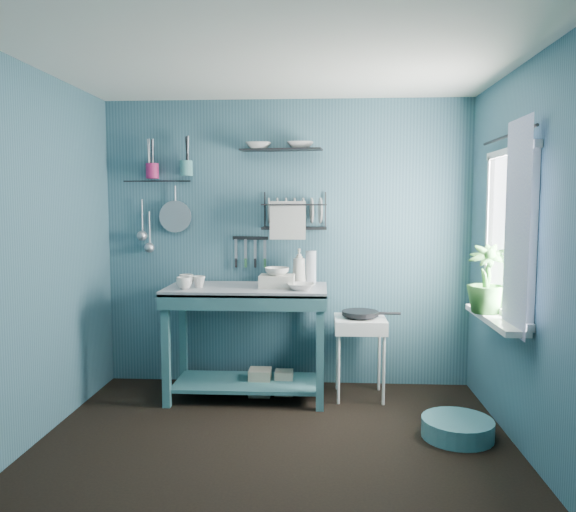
# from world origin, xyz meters

# --- Properties ---
(floor) EXTENTS (3.20, 3.20, 0.00)m
(floor) POSITION_xyz_m (0.00, 0.00, 0.00)
(floor) COLOR black
(floor) RESTS_ON ground
(ceiling) EXTENTS (3.20, 3.20, 0.00)m
(ceiling) POSITION_xyz_m (0.00, 0.00, 2.50)
(ceiling) COLOR silver
(ceiling) RESTS_ON ground
(wall_back) EXTENTS (3.20, 0.00, 3.20)m
(wall_back) POSITION_xyz_m (0.00, 1.50, 1.25)
(wall_back) COLOR #335A69
(wall_back) RESTS_ON ground
(wall_front) EXTENTS (3.20, 0.00, 3.20)m
(wall_front) POSITION_xyz_m (0.00, -1.50, 1.25)
(wall_front) COLOR #335A69
(wall_front) RESTS_ON ground
(wall_left) EXTENTS (0.00, 3.00, 3.00)m
(wall_left) POSITION_xyz_m (-1.60, 0.00, 1.25)
(wall_left) COLOR #335A69
(wall_left) RESTS_ON ground
(wall_right) EXTENTS (0.00, 3.00, 3.00)m
(wall_right) POSITION_xyz_m (1.60, 0.00, 1.25)
(wall_right) COLOR #335A69
(wall_right) RESTS_ON ground
(work_counter) EXTENTS (1.38, 0.82, 0.92)m
(work_counter) POSITION_xyz_m (-0.30, 1.09, 0.46)
(work_counter) COLOR #387075
(work_counter) RESTS_ON floor
(mug_left) EXTENTS (0.12, 0.12, 0.10)m
(mug_left) POSITION_xyz_m (-0.78, 0.93, 0.97)
(mug_left) COLOR beige
(mug_left) RESTS_ON work_counter
(mug_mid) EXTENTS (0.14, 0.14, 0.09)m
(mug_mid) POSITION_xyz_m (-0.68, 1.03, 0.97)
(mug_mid) COLOR beige
(mug_mid) RESTS_ON work_counter
(mug_right) EXTENTS (0.17, 0.17, 0.10)m
(mug_right) POSITION_xyz_m (-0.80, 1.09, 0.97)
(mug_right) COLOR beige
(mug_right) RESTS_ON work_counter
(wash_tub) EXTENTS (0.28, 0.22, 0.10)m
(wash_tub) POSITION_xyz_m (-0.05, 1.07, 0.97)
(wash_tub) COLOR beige
(wash_tub) RESTS_ON work_counter
(tub_bowl) EXTENTS (0.20, 0.19, 0.06)m
(tub_bowl) POSITION_xyz_m (-0.05, 1.07, 1.05)
(tub_bowl) COLOR beige
(tub_bowl) RESTS_ON wash_tub
(soap_bottle) EXTENTS (0.12, 0.12, 0.30)m
(soap_bottle) POSITION_xyz_m (0.12, 1.29, 1.07)
(soap_bottle) COLOR beige
(soap_bottle) RESTS_ON work_counter
(water_bottle) EXTENTS (0.09, 0.09, 0.28)m
(water_bottle) POSITION_xyz_m (0.22, 1.31, 1.06)
(water_bottle) COLOR #ADB7C1
(water_bottle) RESTS_ON work_counter
(counter_bowl) EXTENTS (0.22, 0.22, 0.05)m
(counter_bowl) POSITION_xyz_m (0.15, 0.94, 0.95)
(counter_bowl) COLOR beige
(counter_bowl) RESTS_ON work_counter
(hotplate_stand) EXTENTS (0.47, 0.47, 0.67)m
(hotplate_stand) POSITION_xyz_m (0.63, 1.14, 0.33)
(hotplate_stand) COLOR silver
(hotplate_stand) RESTS_ON floor
(frying_pan) EXTENTS (0.30, 0.30, 0.03)m
(frying_pan) POSITION_xyz_m (0.63, 1.14, 0.70)
(frying_pan) COLOR black
(frying_pan) RESTS_ON hotplate_stand
(knife_strip) EXTENTS (0.32, 0.06, 0.03)m
(knife_strip) POSITION_xyz_m (-0.32, 1.47, 1.30)
(knife_strip) COLOR black
(knife_strip) RESTS_ON wall_back
(dish_rack) EXTENTS (0.56, 0.26, 0.32)m
(dish_rack) POSITION_xyz_m (0.07, 1.37, 1.54)
(dish_rack) COLOR black
(dish_rack) RESTS_ON wall_back
(upper_shelf) EXTENTS (0.72, 0.26, 0.01)m
(upper_shelf) POSITION_xyz_m (-0.04, 1.40, 2.06)
(upper_shelf) COLOR black
(upper_shelf) RESTS_ON wall_back
(shelf_bowl_left) EXTENTS (0.22, 0.22, 0.05)m
(shelf_bowl_left) POSITION_xyz_m (-0.24, 1.40, 2.02)
(shelf_bowl_left) COLOR beige
(shelf_bowl_left) RESTS_ON upper_shelf
(shelf_bowl_right) EXTENTS (0.24, 0.24, 0.06)m
(shelf_bowl_right) POSITION_xyz_m (0.12, 1.40, 2.10)
(shelf_bowl_right) COLOR beige
(shelf_bowl_right) RESTS_ON upper_shelf
(utensil_cup_magenta) EXTENTS (0.11, 0.11, 0.13)m
(utensil_cup_magenta) POSITION_xyz_m (-1.17, 1.42, 1.88)
(utensil_cup_magenta) COLOR #AA1F59
(utensil_cup_magenta) RESTS_ON wall_back
(utensil_cup_teal) EXTENTS (0.11, 0.11, 0.13)m
(utensil_cup_teal) POSITION_xyz_m (-0.87, 1.42, 1.91)
(utensil_cup_teal) COLOR teal
(utensil_cup_teal) RESTS_ON wall_back
(colander) EXTENTS (0.28, 0.03, 0.28)m
(colander) POSITION_xyz_m (-0.98, 1.45, 1.49)
(colander) COLOR #ACAEB5
(colander) RESTS_ON wall_back
(ladle_outer) EXTENTS (0.01, 0.01, 0.30)m
(ladle_outer) POSITION_xyz_m (-1.28, 1.46, 1.49)
(ladle_outer) COLOR #ACAEB5
(ladle_outer) RESTS_ON wall_back
(ladle_inner) EXTENTS (0.01, 0.01, 0.30)m
(ladle_inner) POSITION_xyz_m (-1.22, 1.46, 1.38)
(ladle_inner) COLOR #ACAEB5
(ladle_inner) RESTS_ON wall_back
(hook_rail) EXTENTS (0.60, 0.01, 0.01)m
(hook_rail) POSITION_xyz_m (-1.14, 1.47, 1.80)
(hook_rail) COLOR black
(hook_rail) RESTS_ON wall_back
(window_glass) EXTENTS (0.00, 1.10, 1.10)m
(window_glass) POSITION_xyz_m (1.59, 0.45, 1.40)
(window_glass) COLOR white
(window_glass) RESTS_ON wall_right
(windowsill) EXTENTS (0.16, 0.95, 0.04)m
(windowsill) POSITION_xyz_m (1.50, 0.45, 0.81)
(windowsill) COLOR silver
(windowsill) RESTS_ON wall_right
(curtain) EXTENTS (0.00, 1.35, 1.35)m
(curtain) POSITION_xyz_m (1.52, 0.15, 1.45)
(curtain) COLOR silver
(curtain) RESTS_ON wall_right
(curtain_rod) EXTENTS (0.02, 1.05, 0.02)m
(curtain_rod) POSITION_xyz_m (1.54, 0.45, 2.05)
(curtain_rod) COLOR black
(curtain_rod) RESTS_ON wall_right
(potted_plant) EXTENTS (0.33, 0.33, 0.48)m
(potted_plant) POSITION_xyz_m (1.47, 0.56, 1.07)
(potted_plant) COLOR #306B2A
(potted_plant) RESTS_ON windowsill
(storage_tin_large) EXTENTS (0.18, 0.18, 0.22)m
(storage_tin_large) POSITION_xyz_m (-0.20, 1.14, 0.11)
(storage_tin_large) COLOR gray
(storage_tin_large) RESTS_ON floor
(storage_tin_small) EXTENTS (0.15, 0.15, 0.20)m
(storage_tin_small) POSITION_xyz_m (-0.00, 1.17, 0.10)
(storage_tin_small) COLOR gray
(storage_tin_small) RESTS_ON floor
(floor_basin) EXTENTS (0.49, 0.49, 0.13)m
(floor_basin) POSITION_xyz_m (1.24, 0.36, 0.07)
(floor_basin) COLOR teal
(floor_basin) RESTS_ON floor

